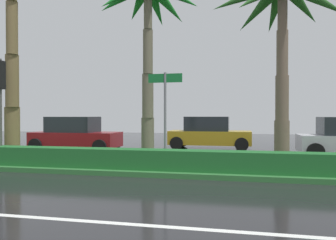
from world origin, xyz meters
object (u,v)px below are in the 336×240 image
Objects in this scene: palm_tree_centre_left at (148,7)px; car_in_traffic_leading at (75,135)px; street_name_sign at (165,106)px; car_in_traffic_second at (209,133)px; palm_tree_centre at (282,8)px.

palm_tree_centre_left reaches higher than car_in_traffic_leading.
street_name_sign is 7.68m from car_in_traffic_second.
car_in_traffic_second is at bearing 22.69° from car_in_traffic_leading.
palm_tree_centre is 11.02m from car_in_traffic_leading.
palm_tree_centre_left is 4.51m from palm_tree_centre.
palm_tree_centre_left is 1.57× the size of car_in_traffic_second.
palm_tree_centre is 1.49× the size of car_in_traffic_leading.
car_in_traffic_leading is (-5.68, 4.87, -1.25)m from street_name_sign.
car_in_traffic_leading is 1.00× the size of car_in_traffic_second.
palm_tree_centre is at bearing 16.31° from street_name_sign.
palm_tree_centre reaches higher than street_name_sign.
car_in_traffic_second is at bearing 114.41° from palm_tree_centre.
palm_tree_centre_left is 1.57× the size of car_in_traffic_leading.
palm_tree_centre is 4.98m from street_name_sign.
palm_tree_centre reaches higher than car_in_traffic_leading.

